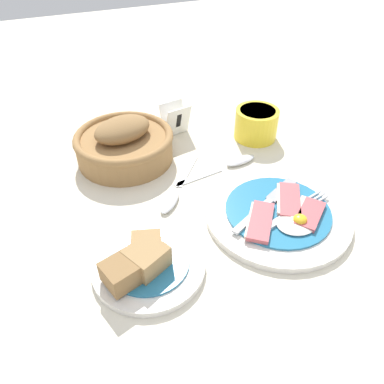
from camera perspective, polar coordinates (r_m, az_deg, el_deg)
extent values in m
plane|color=beige|center=(0.64, 6.81, -6.82)|extent=(3.00, 3.00, 0.00)
cylinder|color=silver|center=(0.68, 12.86, -3.25)|extent=(0.26, 0.26, 0.01)
cylinder|color=teal|center=(0.68, 12.96, -2.75)|extent=(0.18, 0.18, 0.00)
cube|color=#BC5156|center=(0.69, 14.67, -1.22)|extent=(0.08, 0.10, 0.01)
cube|color=beige|center=(0.69, 13.35, -1.04)|extent=(0.06, 0.08, 0.01)
cube|color=#BC5156|center=(0.67, 17.53, -3.24)|extent=(0.08, 0.08, 0.01)
cube|color=beige|center=(0.67, 16.24, -2.77)|extent=(0.06, 0.05, 0.01)
cube|color=#BC5156|center=(0.64, 10.51, -4.53)|extent=(0.09, 0.10, 0.01)
cube|color=beige|center=(0.64, 9.08, -4.25)|extent=(0.06, 0.08, 0.01)
ellipsoid|color=white|center=(0.65, 15.69, -4.52)|extent=(0.07, 0.06, 0.01)
ellipsoid|color=yellow|center=(0.65, 16.16, -4.01)|extent=(0.02, 0.02, 0.01)
cube|color=silver|center=(0.64, 12.43, -4.68)|extent=(0.11, 0.04, 0.00)
cube|color=silver|center=(0.69, 16.61, -2.05)|extent=(0.03, 0.02, 0.00)
cube|color=silver|center=(0.71, 18.99, -1.18)|extent=(0.04, 0.01, 0.00)
cube|color=silver|center=(0.71, 18.50, -0.84)|extent=(0.04, 0.01, 0.00)
cube|color=silver|center=(0.72, 18.01, -0.51)|extent=(0.04, 0.01, 0.00)
cube|color=silver|center=(0.65, 9.30, -3.58)|extent=(0.10, 0.06, 0.00)
cube|color=#9EA0A5|center=(0.71, 13.49, 0.30)|extent=(0.08, 0.05, 0.00)
cylinder|color=silver|center=(0.59, -6.59, -11.07)|extent=(0.17, 0.17, 0.01)
cylinder|color=teal|center=(0.58, -6.65, -10.57)|extent=(0.13, 0.13, 0.00)
cube|color=#9E7A4C|center=(0.59, -6.96, -7.88)|extent=(0.06, 0.06, 0.02)
cube|color=olive|center=(0.55, -9.33, -11.25)|extent=(0.09, 0.07, 0.04)
cube|color=#9E7A4C|center=(0.56, -6.90, -9.88)|extent=(0.07, 0.07, 0.04)
cylinder|color=yellow|center=(0.88, 9.75, 10.20)|extent=(0.10, 0.10, 0.07)
cylinder|color=white|center=(0.86, 9.98, 11.96)|extent=(0.08, 0.08, 0.01)
cylinder|color=olive|center=(0.81, -10.19, 6.63)|extent=(0.20, 0.20, 0.05)
torus|color=olive|center=(0.79, -10.41, 8.25)|extent=(0.21, 0.21, 0.02)
ellipsoid|color=olive|center=(0.78, -10.57, 9.37)|extent=(0.14, 0.12, 0.04)
cube|color=white|center=(0.87, -2.10, 10.65)|extent=(0.06, 0.03, 0.07)
cube|color=white|center=(0.89, -2.93, 11.28)|extent=(0.06, 0.03, 0.07)
cube|color=black|center=(0.86, -2.04, 10.81)|extent=(0.01, 0.01, 0.04)
cube|color=silver|center=(0.77, -0.74, 3.27)|extent=(0.08, 0.09, 0.01)
ellipsoid|color=silver|center=(0.69, -3.42, -1.42)|extent=(0.07, 0.07, 0.01)
cube|color=silver|center=(0.75, 0.96, 2.33)|extent=(0.11, 0.03, 0.01)
ellipsoid|color=silver|center=(0.80, 7.40, 4.81)|extent=(0.07, 0.04, 0.01)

